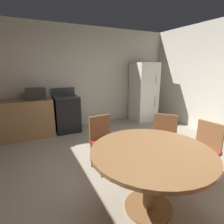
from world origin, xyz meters
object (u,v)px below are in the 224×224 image
object	(u,v)px
microwave	(36,94)
chair_north	(103,139)
dining_table	(151,162)
refrigerator	(144,92)
chair_northeast	(164,137)
oven_range	(67,113)
chair_east	(204,148)

from	to	relation	value
microwave	chair_north	bearing A→B (deg)	-67.27
dining_table	chair_north	distance (m)	1.08
refrigerator	chair_northeast	bearing A→B (deg)	-118.37
refrigerator	chair_northeast	size ratio (longest dim) A/B	2.02
oven_range	chair_north	distance (m)	2.03
microwave	dining_table	world-z (taller)	microwave
dining_table	microwave	bearing A→B (deg)	107.37
oven_range	chair_north	bearing A→B (deg)	-85.62
chair_northeast	chair_north	bearing A→B (deg)	-61.92
dining_table	refrigerator	bearing A→B (deg)	55.52
refrigerator	chair_east	distance (m)	3.11
chair_east	microwave	bearing A→B (deg)	-62.49
oven_range	chair_north	xyz separation A→B (m)	(0.16, -2.03, 0.03)
microwave	chair_north	distance (m)	2.26
oven_range	dining_table	bearing A→B (deg)	-84.93
refrigerator	chair_north	distance (m)	2.98
microwave	chair_east	xyz separation A→B (m)	(2.03, -2.96, -0.53)
dining_table	chair_east	size ratio (longest dim) A/B	1.55
oven_range	chair_northeast	world-z (taller)	oven_range
oven_range	microwave	distance (m)	0.89
refrigerator	chair_east	world-z (taller)	refrigerator
refrigerator	dining_table	bearing A→B (deg)	-124.48
oven_range	dining_table	xyz separation A→B (m)	(0.27, -3.09, 0.14)
oven_range	chair_north	size ratio (longest dim) A/B	1.26
refrigerator	chair_north	bearing A→B (deg)	-138.21
microwave	chair_north	size ratio (longest dim) A/B	0.51
chair_northeast	chair_east	xyz separation A→B (m)	(0.25, -0.56, 0.00)
oven_range	microwave	bearing A→B (deg)	-179.70
microwave	chair_northeast	xyz separation A→B (m)	(1.79, -2.40, -0.53)
chair_northeast	microwave	bearing A→B (deg)	-93.50
dining_table	chair_east	distance (m)	1.08
chair_north	chair_east	world-z (taller)	same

